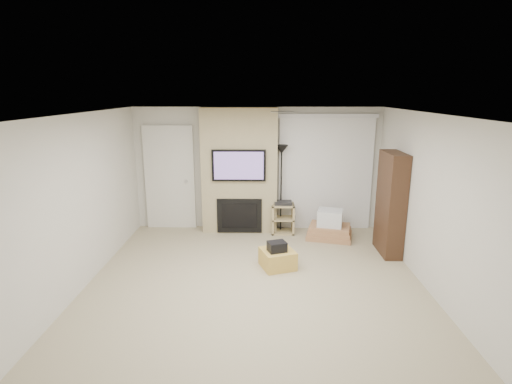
{
  "coord_description": "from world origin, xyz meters",
  "views": [
    {
      "loc": [
        0.09,
        -5.31,
        2.79
      ],
      "look_at": [
        0.0,
        1.2,
        1.15
      ],
      "focal_mm": 28.0,
      "sensor_mm": 36.0,
      "label": 1
    }
  ],
  "objects_px": {
    "bookshelf": "(391,204)",
    "box_stack": "(330,227)",
    "av_stand": "(283,216)",
    "ottoman": "(278,259)",
    "floor_lamp": "(281,164)"
  },
  "relations": [
    {
      "from": "ottoman",
      "to": "box_stack",
      "type": "xyz_separation_m",
      "value": [
        1.07,
        1.37,
        0.07
      ]
    },
    {
      "from": "floor_lamp",
      "to": "av_stand",
      "type": "distance_m",
      "value": 1.06
    },
    {
      "from": "box_stack",
      "to": "floor_lamp",
      "type": "bearing_deg",
      "value": 156.81
    },
    {
      "from": "ottoman",
      "to": "bookshelf",
      "type": "xyz_separation_m",
      "value": [
        1.98,
        0.66,
        0.75
      ]
    },
    {
      "from": "bookshelf",
      "to": "box_stack",
      "type": "bearing_deg",
      "value": 142.01
    },
    {
      "from": "ottoman",
      "to": "av_stand",
      "type": "bearing_deg",
      "value": 84.28
    },
    {
      "from": "ottoman",
      "to": "floor_lamp",
      "type": "xyz_separation_m",
      "value": [
        0.13,
        1.78,
        1.25
      ]
    },
    {
      "from": "bookshelf",
      "to": "av_stand",
      "type": "bearing_deg",
      "value": 151.0
    },
    {
      "from": "ottoman",
      "to": "bookshelf",
      "type": "height_order",
      "value": "bookshelf"
    },
    {
      "from": "av_stand",
      "to": "bookshelf",
      "type": "relative_size",
      "value": 0.37
    },
    {
      "from": "av_stand",
      "to": "ottoman",
      "type": "bearing_deg",
      "value": -95.72
    },
    {
      "from": "av_stand",
      "to": "bookshelf",
      "type": "height_order",
      "value": "bookshelf"
    },
    {
      "from": "floor_lamp",
      "to": "bookshelf",
      "type": "relative_size",
      "value": 0.99
    },
    {
      "from": "ottoman",
      "to": "av_stand",
      "type": "xyz_separation_m",
      "value": [
        0.17,
        1.67,
        0.2
      ]
    },
    {
      "from": "box_stack",
      "to": "bookshelf",
      "type": "height_order",
      "value": "bookshelf"
    }
  ]
}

